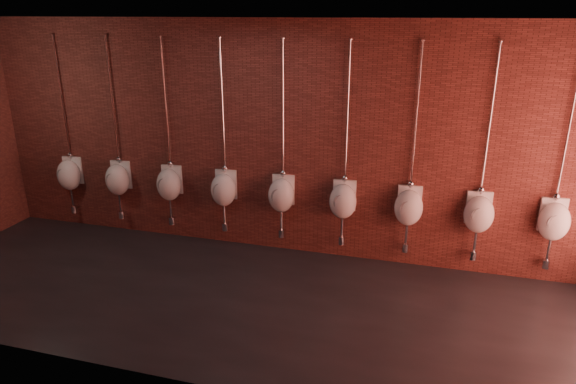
# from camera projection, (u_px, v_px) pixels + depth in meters

# --- Properties ---
(ground) EXTENTS (8.50, 8.50, 0.00)m
(ground) POSITION_uv_depth(u_px,v_px,m) (233.00, 298.00, 6.19)
(ground) COLOR black
(ground) RESTS_ON ground
(room_shell) EXTENTS (8.54, 3.04, 3.22)m
(room_shell) POSITION_uv_depth(u_px,v_px,m) (226.00, 135.00, 5.52)
(room_shell) COLOR black
(room_shell) RESTS_ON ground
(urinal_0) EXTENTS (0.40, 0.36, 2.72)m
(urinal_0) POSITION_uv_depth(u_px,v_px,m) (69.00, 174.00, 7.96)
(urinal_0) COLOR white
(urinal_0) RESTS_ON ground
(urinal_1) EXTENTS (0.40, 0.36, 2.72)m
(urinal_1) POSITION_uv_depth(u_px,v_px,m) (118.00, 178.00, 7.74)
(urinal_1) COLOR white
(urinal_1) RESTS_ON ground
(urinal_2) EXTENTS (0.40, 0.36, 2.72)m
(urinal_2) POSITION_uv_depth(u_px,v_px,m) (169.00, 183.00, 7.52)
(urinal_2) COLOR white
(urinal_2) RESTS_ON ground
(urinal_3) EXTENTS (0.40, 0.36, 2.72)m
(urinal_3) POSITION_uv_depth(u_px,v_px,m) (224.00, 189.00, 7.30)
(urinal_3) COLOR white
(urinal_3) RESTS_ON ground
(urinal_4) EXTENTS (0.40, 0.36, 2.72)m
(urinal_4) POSITION_uv_depth(u_px,v_px,m) (281.00, 194.00, 7.08)
(urinal_4) COLOR white
(urinal_4) RESTS_ON ground
(urinal_5) EXTENTS (0.40, 0.36, 2.72)m
(urinal_5) POSITION_uv_depth(u_px,v_px,m) (343.00, 200.00, 6.87)
(urinal_5) COLOR white
(urinal_5) RESTS_ON ground
(urinal_6) EXTENTS (0.40, 0.36, 2.72)m
(urinal_6) POSITION_uv_depth(u_px,v_px,m) (409.00, 206.00, 6.65)
(urinal_6) COLOR white
(urinal_6) RESTS_ON ground
(urinal_7) EXTENTS (0.40, 0.36, 2.72)m
(urinal_7) POSITION_uv_depth(u_px,v_px,m) (479.00, 213.00, 6.43)
(urinal_7) COLOR white
(urinal_7) RESTS_ON ground
(urinal_8) EXTENTS (0.40, 0.36, 2.72)m
(urinal_8) POSITION_uv_depth(u_px,v_px,m) (554.00, 220.00, 6.21)
(urinal_8) COLOR white
(urinal_8) RESTS_ON ground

